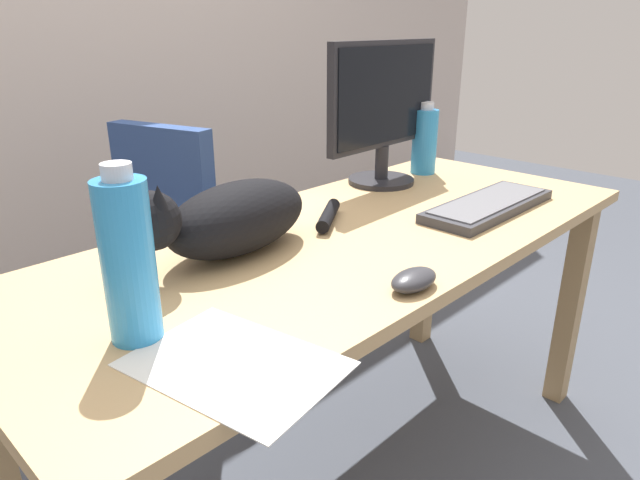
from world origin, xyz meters
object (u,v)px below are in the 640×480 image
at_px(spray_bottle, 425,141).
at_px(keyboard, 488,205).
at_px(computer_mouse, 414,280).
at_px(cat, 230,218).
at_px(office_chair, 201,270).
at_px(water_bottle, 128,260).
at_px(monitor, 384,108).

bearing_deg(spray_bottle, keyboard, -121.22).
xyz_separation_m(computer_mouse, spray_bottle, (0.74, 0.49, 0.09)).
height_order(keyboard, cat, cat).
xyz_separation_m(keyboard, cat, (-0.65, 0.24, 0.07)).
distance_m(office_chair, computer_mouse, 1.08).
height_order(office_chair, water_bottle, water_bottle).
relative_size(office_chair, spray_bottle, 3.95).
xyz_separation_m(monitor, water_bottle, (-0.98, -0.30, -0.10)).
bearing_deg(cat, monitor, 10.84).
height_order(office_chair, keyboard, office_chair).
xyz_separation_m(office_chair, cat, (-0.32, -0.62, 0.42)).
height_order(keyboard, spray_bottle, spray_bottle).
bearing_deg(spray_bottle, monitor, 175.08).
relative_size(computer_mouse, water_bottle, 0.40).
distance_m(cat, spray_bottle, 0.87).
bearing_deg(computer_mouse, water_bottle, 154.83).
xyz_separation_m(monitor, keyboard, (-0.02, -0.37, -0.21)).
height_order(computer_mouse, spray_bottle, spray_bottle).
relative_size(monitor, keyboard, 1.09).
distance_m(office_chair, spray_bottle, 0.87).
bearing_deg(keyboard, water_bottle, 175.64).
relative_size(office_chair, water_bottle, 3.26).
relative_size(cat, spray_bottle, 2.69).
bearing_deg(monitor, spray_bottle, -4.92).
relative_size(office_chair, cat, 1.47).
height_order(cat, computer_mouse, cat).
relative_size(office_chair, keyboard, 2.05).
xyz_separation_m(keyboard, spray_bottle, (0.21, 0.35, 0.09)).
distance_m(computer_mouse, spray_bottle, 0.89).
distance_m(water_bottle, spray_bottle, 1.21).
bearing_deg(cat, office_chair, 62.73).
bearing_deg(water_bottle, monitor, 16.76).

